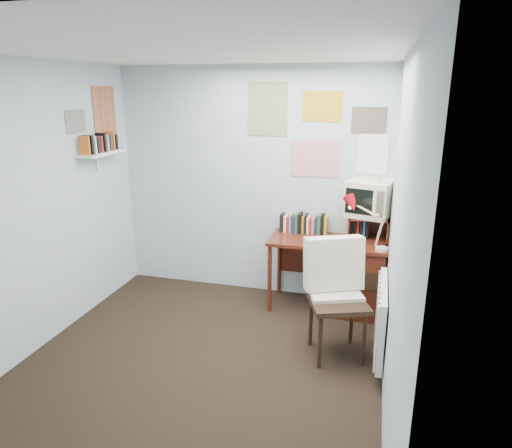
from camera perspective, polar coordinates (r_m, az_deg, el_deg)
The scene contains 15 objects.
ground at distance 3.99m, azimuth -7.74°, elevation -17.95°, with size 3.50×3.50×0.00m, color black.
back_wall at distance 5.05m, azimuth -0.62°, elevation 5.09°, with size 3.00×0.02×2.50m, color silver.
left_wall at distance 4.26m, azimuth -27.39°, elevation 1.08°, with size 0.02×3.50×2.50m, color silver.
right_wall at distance 3.18m, azimuth 17.18°, elevation -2.55°, with size 0.02×3.50×2.50m, color silver.
ceiling at distance 3.31m, azimuth -9.51°, elevation 20.68°, with size 3.00×3.50×0.02m, color white.
desk at distance 4.86m, azimuth 12.03°, elevation -6.18°, with size 1.20×0.55×0.76m.
desk_chair at distance 4.00m, azimuth 10.21°, elevation -9.68°, with size 0.51×0.49×1.00m, color black.
desk_lamp at distance 4.48m, azimuth 15.63°, elevation -0.55°, with size 0.31×0.27×0.44m, color #AA0B19.
tv_riser at distance 4.80m, azimuth 13.86°, elevation -0.49°, with size 0.40×0.30×0.25m, color #511E12.
crt_tv at distance 4.74m, azimuth 14.05°, elevation 3.32°, with size 0.42×0.38×0.40m, color beige.
book_row at distance 4.92m, azimuth 6.53°, elevation 0.12°, with size 0.60×0.14×0.22m, color #511E12.
radiator at distance 4.00m, azimuth 15.39°, elevation -11.29°, with size 0.09×0.80×0.60m, color white.
wall_shelf at distance 4.98m, azimuth -18.65°, elevation 8.41°, with size 0.20×0.62×0.24m, color white.
posters_back at distance 4.81m, azimuth 7.55°, elevation 11.62°, with size 1.20×0.01×0.90m, color white.
posters_left at distance 5.00m, azimuth -19.97°, elevation 12.71°, with size 0.01×0.70×0.60m, color white.
Camera 1 is at (1.34, -3.01, 2.24)m, focal length 32.00 mm.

